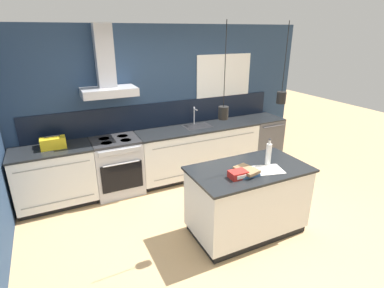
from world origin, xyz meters
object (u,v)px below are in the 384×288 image
(yellow_toolbox, at_px, (53,143))
(bottle_on_island, at_px, (269,154))
(oven_range, at_px, (117,166))
(dishwasher, at_px, (261,139))
(book_stack, at_px, (246,171))
(red_supply_box, at_px, (238,174))

(yellow_toolbox, bearing_deg, bottle_on_island, -36.64)
(oven_range, height_order, dishwasher, same)
(bottle_on_island, height_order, book_stack, bottle_on_island)
(dishwasher, height_order, red_supply_box, red_supply_box)
(bottle_on_island, relative_size, yellow_toolbox, 1.01)
(book_stack, relative_size, red_supply_box, 1.53)
(book_stack, xyz_separation_m, red_supply_box, (-0.14, -0.04, 0.01))
(oven_range, height_order, book_stack, book_stack)
(oven_range, distance_m, book_stack, 2.25)
(bottle_on_island, xyz_separation_m, yellow_toolbox, (-2.40, 1.79, -0.07))
(yellow_toolbox, bearing_deg, book_stack, -43.18)
(red_supply_box, height_order, yellow_toolbox, yellow_toolbox)
(dishwasher, xyz_separation_m, bottle_on_island, (-1.35, -1.79, 0.60))
(book_stack, distance_m, red_supply_box, 0.15)
(dishwasher, bearing_deg, book_stack, -132.72)
(dishwasher, bearing_deg, red_supply_box, -134.41)
(red_supply_box, bearing_deg, dishwasher, 45.59)
(book_stack, xyz_separation_m, yellow_toolbox, (-2.01, 1.88, 0.05))
(oven_range, height_order, red_supply_box, red_supply_box)
(dishwasher, height_order, bottle_on_island, bottle_on_island)
(bottle_on_island, bearing_deg, dishwasher, 53.04)
(oven_range, xyz_separation_m, dishwasher, (2.88, 0.00, -0.00))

